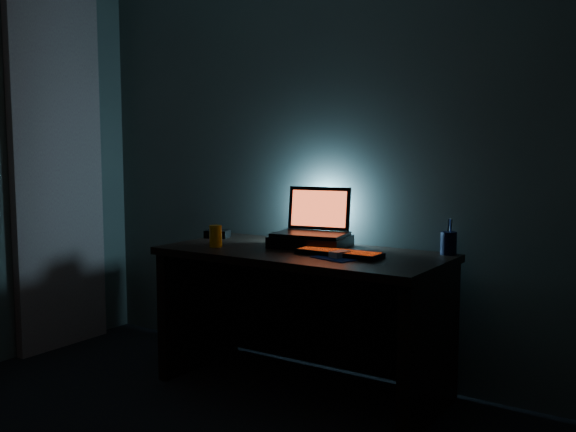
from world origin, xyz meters
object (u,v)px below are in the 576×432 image
Objects in this scene: pen_cup at (449,243)px; router at (217,234)px; keyboard at (339,253)px; juice_glass at (216,236)px; laptop at (314,224)px; mouse at (340,254)px.

pen_cup is 0.70× the size of router.
keyboard is 0.56m from pen_cup.
juice_glass is at bearing -158.49° from pen_cup.
laptop is 3.66× the size of pen_cup.
laptop is 0.37m from keyboard.
keyboard is at bearing -48.19° from laptop.
laptop is 0.54m from juice_glass.
mouse is at bearing -33.13° from router.
laptop is at bearing 38.02° from juice_glass.
keyboard is (0.28, -0.22, -0.11)m from laptop.
laptop is 4.27× the size of mouse.
pen_cup is 0.98× the size of juice_glass.
router is at bearing 169.93° from keyboard.
pen_cup is (0.72, 0.12, -0.06)m from laptop.
juice_glass reaches higher than router.
laptop reaches higher than keyboard.
juice_glass is 0.36m from router.
keyboard is 2.69× the size of router.
juice_glass is (-1.14, -0.45, 0.00)m from pen_cup.
juice_glass reaches higher than keyboard.
laptop is 2.57× the size of router.
juice_glass is at bearing -158.91° from mouse.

